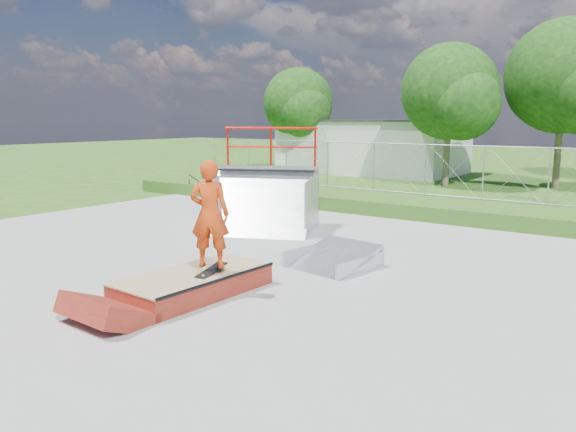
% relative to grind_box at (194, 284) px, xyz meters
% --- Properties ---
extents(ground, '(120.00, 120.00, 0.00)m').
position_rel_grind_box_xyz_m(ground, '(-0.41, 1.21, -0.21)').
color(ground, '#295518').
rests_on(ground, ground).
extents(concrete_pad, '(20.00, 16.00, 0.04)m').
position_rel_grind_box_xyz_m(concrete_pad, '(-0.41, 1.21, -0.19)').
color(concrete_pad, '#969693').
rests_on(concrete_pad, ground).
extents(grass_berm, '(24.00, 3.00, 0.50)m').
position_rel_grind_box_xyz_m(grass_berm, '(-0.41, 10.71, 0.04)').
color(grass_berm, '#295518').
rests_on(grass_berm, ground).
extents(grind_box, '(1.49, 2.90, 0.42)m').
position_rel_grind_box_xyz_m(grind_box, '(0.00, 0.00, 0.00)').
color(grind_box, maroon).
rests_on(grind_box, concrete_pad).
extents(quarter_pipe, '(3.67, 3.44, 2.91)m').
position_rel_grind_box_xyz_m(quarter_pipe, '(-2.69, 5.37, 1.25)').
color(quarter_pipe, '#A3A6AB').
rests_on(quarter_pipe, concrete_pad).
extents(flat_bank_ramp, '(1.76, 1.84, 0.47)m').
position_rel_grind_box_xyz_m(flat_bank_ramp, '(1.07, 3.08, 0.02)').
color(flat_bank_ramp, '#A3A6AB').
rests_on(flat_bank_ramp, concrete_pad).
extents(skateboard, '(0.35, 0.82, 0.13)m').
position_rel_grind_box_xyz_m(skateboard, '(0.27, 0.18, 0.26)').
color(skateboard, black).
rests_on(skateboard, grind_box).
extents(skater, '(0.84, 0.75, 1.93)m').
position_rel_grind_box_xyz_m(skater, '(0.27, 0.18, 1.22)').
color(skater, red).
rests_on(skater, grind_box).
extents(concrete_stairs, '(1.50, 1.60, 0.80)m').
position_rel_grind_box_xyz_m(concrete_stairs, '(-8.91, 9.91, 0.19)').
color(concrete_stairs, '#969693').
rests_on(concrete_stairs, ground).
extents(chain_link_fence, '(20.00, 0.06, 1.80)m').
position_rel_grind_box_xyz_m(chain_link_fence, '(-0.41, 11.71, 1.19)').
color(chain_link_fence, '#97999F').
rests_on(chain_link_fence, grass_berm).
extents(utility_building_flat, '(10.00, 6.00, 3.00)m').
position_rel_grind_box_xyz_m(utility_building_flat, '(-8.41, 23.21, 1.29)').
color(utility_building_flat, white).
rests_on(utility_building_flat, ground).
extents(tree_left_near, '(4.76, 4.48, 6.65)m').
position_rel_grind_box_xyz_m(tree_left_near, '(-2.16, 19.05, 4.03)').
color(tree_left_near, brown).
rests_on(tree_left_near, ground).
extents(tree_center, '(5.44, 5.12, 7.60)m').
position_rel_grind_box_xyz_m(tree_center, '(2.37, 21.02, 4.63)').
color(tree_center, brown).
rests_on(tree_center, ground).
extents(tree_left_far, '(4.42, 4.16, 6.18)m').
position_rel_grind_box_xyz_m(tree_left_far, '(-12.18, 21.06, 3.72)').
color(tree_left_far, brown).
rests_on(tree_left_far, ground).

